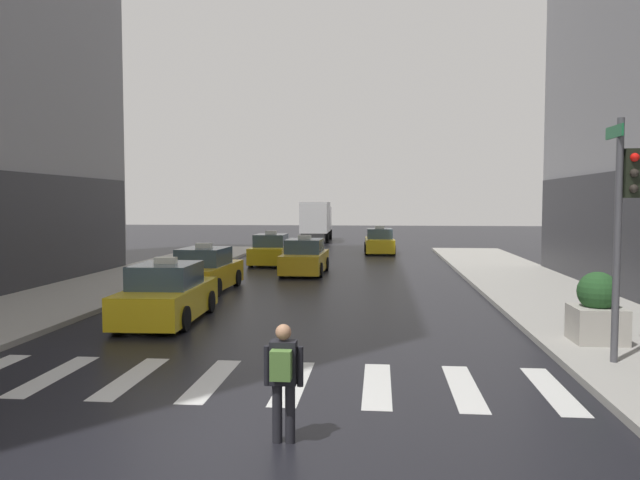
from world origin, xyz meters
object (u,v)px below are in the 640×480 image
Objects in this scene: taxi_lead at (167,295)px; taxi_third at (305,258)px; taxi_fifth at (379,242)px; pedestrian_with_backpack at (283,374)px; traffic_light_pole at (624,205)px; taxi_second at (205,272)px; box_truck at (316,220)px; taxi_fourth at (271,251)px; planter_near_corner at (597,310)px.

taxi_lead and taxi_third have the same top height.
taxi_fifth reaches higher than pedestrian_with_backpack.
traffic_light_pole is 15.10m from taxi_second.
traffic_light_pole reaches higher than box_truck.
taxi_fourth is (0.11, 15.81, 0.00)m from taxi_lead.
taxi_fifth is (5.89, 23.44, 0.00)m from taxi_lead.
taxi_third and taxi_fourth have the same top height.
taxi_second is 13.92m from planter_near_corner.
planter_near_corner is at bearing -58.71° from taxi_third.
pedestrian_with_backpack is at bearing -69.64° from taxi_second.
taxi_fifth is (-4.75, 27.36, -2.53)m from traffic_light_pole.
planter_near_corner is at bearing 84.27° from traffic_light_pole.
taxi_lead is 9.43m from pedestrian_with_backpack.
taxi_lead is 1.00× the size of taxi_fifth.
planter_near_corner is (10.82, -2.13, 0.15)m from taxi_lead.
traffic_light_pole reaches higher than taxi_fifth.
taxi_fourth is at bearing 120.83° from planter_near_corner.
taxi_lead is 11.02m from planter_near_corner.
taxi_fourth is at bearing 89.60° from taxi_lead.
traffic_light_pole is 1.05× the size of taxi_third.
taxi_fourth is 0.60× the size of box_truck.
taxi_third is 20.01m from pedestrian_with_backpack.
pedestrian_with_backpack is at bearing -79.44° from taxi_fourth.
traffic_light_pole is 1.05× the size of taxi_second.
taxi_fourth is at bearing -127.13° from taxi_fifth.
taxi_fourth is 0.99× the size of taxi_fifth.
traffic_light_pole reaches higher than taxi_second.
taxi_fourth is 2.76× the size of pedestrian_with_backpack.
box_truck reaches higher than taxi_lead.
box_truck is at bearing 94.61° from taxi_third.
planter_near_corner is at bearing 44.45° from pedestrian_with_backpack.
box_truck is at bearing 114.86° from taxi_fifth.
taxi_third is (3.06, 5.85, 0.00)m from taxi_second.
box_truck is (-5.33, 11.49, 1.13)m from taxi_fifth.
taxi_third is at bearing 121.29° from planter_near_corner.
taxi_lead is at bearing 119.14° from pedestrian_with_backpack.
taxi_second is at bearing 96.09° from taxi_lead.
taxi_third is at bearing 78.19° from taxi_lead.
taxi_lead is 1.01× the size of taxi_third.
planter_near_corner is at bearing -59.17° from taxi_fourth.
box_truck is at bearing 87.68° from taxi_second.
taxi_third is 23.38m from box_truck.
pedestrian_with_backpack is (-6.04, -4.31, -2.29)m from traffic_light_pole.
pedestrian_with_backpack is (4.48, -24.04, 0.25)m from taxi_fourth.
taxi_second is at bearing 139.14° from traffic_light_pole.
pedestrian_with_backpack is at bearing -60.86° from taxi_lead.
taxi_third is 2.77× the size of pedestrian_with_backpack.
taxi_fourth is at bearing 100.56° from pedestrian_with_backpack.
planter_near_corner is (8.38, -13.78, 0.15)m from taxi_third.
traffic_light_pole is at bearing -75.47° from box_truck.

